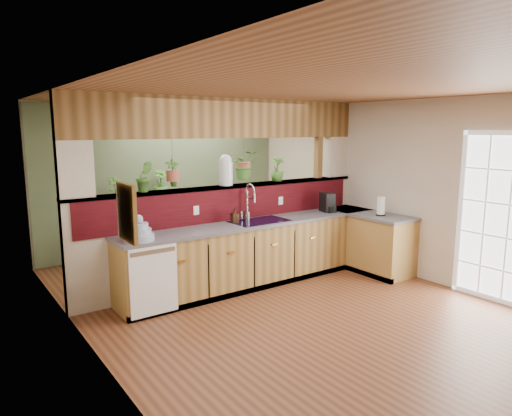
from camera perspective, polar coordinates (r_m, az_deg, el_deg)
ground at (r=5.78m, az=4.19°, el=-12.27°), size 4.60×7.00×0.01m
ceiling at (r=5.38m, az=4.55°, el=14.35°), size 4.60×7.00×0.01m
wall_back at (r=8.40m, az=-11.15°, el=3.65°), size 4.60×0.02×2.60m
wall_left at (r=4.35m, az=-19.58°, el=-2.30°), size 0.02×7.00×2.60m
wall_right at (r=7.12m, az=18.74°, el=2.25°), size 0.02×7.00×2.60m
pass_through_partition at (r=6.54m, az=-3.03°, el=1.17°), size 4.60×0.21×2.60m
pass_through_ledge at (r=6.50m, az=-3.28°, el=2.71°), size 4.60×0.21×0.04m
header_beam at (r=6.46m, az=-3.36°, el=11.15°), size 4.60×0.15×0.55m
sage_backwall at (r=8.38m, az=-11.09°, el=3.64°), size 4.55×0.02×2.55m
countertop at (r=6.79m, az=5.00°, el=-4.94°), size 4.14×1.52×0.90m
dishwasher at (r=5.44m, az=-12.64°, el=-8.82°), size 0.58×0.03×0.82m
navy_sink at (r=6.43m, az=0.45°, el=-2.32°), size 0.82×0.50×0.18m
french_door at (r=6.47m, az=27.82°, el=-1.33°), size 0.06×1.02×2.16m
framed_print at (r=3.57m, az=-15.80°, el=-0.58°), size 0.04×0.35×0.45m
faucet at (r=6.44m, az=-0.91°, el=0.96°), size 0.23×0.23×0.53m
dish_stack at (r=5.44m, az=-14.43°, el=-3.00°), size 0.35×0.35×0.31m
soap_dispenser at (r=6.27m, az=-2.67°, el=-0.96°), size 0.10×0.10×0.20m
coffee_maker at (r=7.19m, az=8.94°, el=0.59°), size 0.16×0.27×0.30m
paper_towel at (r=7.06m, az=15.35°, el=0.19°), size 0.14×0.14×0.30m
glass_jar at (r=6.45m, az=-3.79°, el=4.77°), size 0.20×0.20×0.44m
ledge_plant_left at (r=5.91m, az=-13.77°, el=3.86°), size 0.24×0.20×0.40m
ledge_plant_right at (r=6.97m, az=2.64°, el=4.89°), size 0.26×0.26×0.37m
hanging_plant_a at (r=6.05m, az=-10.39°, el=5.43°), size 0.22×0.18×0.55m
hanging_plant_b at (r=6.60m, az=-1.50°, el=6.91°), size 0.40×0.36×0.53m
shelving_console at (r=8.07m, az=-14.02°, el=-2.45°), size 1.56×0.63×1.01m
shelf_plant_a at (r=7.81m, az=-17.25°, el=2.29°), size 0.26×0.22×0.41m
shelf_plant_b at (r=8.09m, az=-11.87°, el=3.02°), size 0.30×0.30×0.48m
floor_plant at (r=8.46m, az=-1.51°, el=-2.55°), size 0.72×0.65×0.73m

